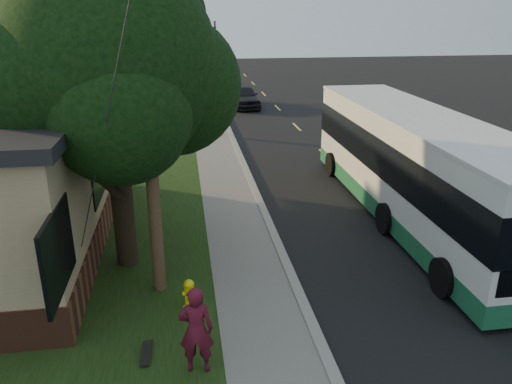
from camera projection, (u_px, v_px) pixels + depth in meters
ground at (301, 302)px, 11.76m from camera, size 120.00×120.00×0.00m
road at (338, 168)px, 21.59m from camera, size 8.00×80.00×0.01m
curb at (246, 171)px, 21.02m from camera, size 0.25×80.00×0.12m
sidewalk at (223, 172)px, 20.88m from camera, size 2.00×80.00×0.08m
grass_verge at (138, 176)px, 20.40m from camera, size 5.00×80.00×0.07m
fire_hydrant at (189, 295)px, 11.25m from camera, size 0.32×0.32×0.74m
utility_pole at (146, 102)px, 10.62m from camera, size 2.86×3.21×9.07m
leafy_tree at (111, 68)px, 11.85m from camera, size 6.30×6.00×7.80m
bare_tree_near at (164, 93)px, 27.23m from camera, size 1.38×1.21×4.31m
bare_tree_far at (174, 70)px, 38.48m from camera, size 1.38×1.21×4.03m
traffic_signal at (215, 50)px, 42.27m from camera, size 0.18×0.22×5.50m
transit_bus at (416, 165)px, 15.86m from camera, size 2.92×12.67×3.43m
skateboarder at (196, 330)px, 9.16m from camera, size 0.68×0.48×1.77m
skateboard_main at (146, 353)px, 9.83m from camera, size 0.21×0.77×0.07m
distant_car at (243, 96)px, 34.52m from camera, size 2.20×4.65×1.54m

